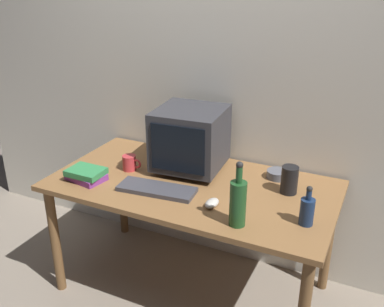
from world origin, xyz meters
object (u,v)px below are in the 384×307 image
object	(u,v)px
crt_monitor	(190,139)
bottle_tall	(238,202)
book_stack	(86,174)
mug	(130,163)
keyboard	(157,189)
cd_spindle	(277,174)
computer_mouse	(212,203)
metal_canister	(289,180)
bottle_short	(307,210)

from	to	relation	value
crt_monitor	bottle_tall	size ratio (longest dim) A/B	1.28
book_stack	crt_monitor	bearing A→B (deg)	39.69
book_stack	mug	bearing A→B (deg)	56.42
keyboard	cd_spindle	bearing A→B (deg)	33.12
computer_mouse	cd_spindle	distance (m)	0.50
keyboard	metal_canister	size ratio (longest dim) A/B	2.80
cd_spindle	metal_canister	size ratio (longest dim) A/B	0.80
keyboard	mug	size ratio (longest dim) A/B	3.50
bottle_short	metal_canister	world-z (taller)	bottle_short
keyboard	mug	bearing A→B (deg)	142.71
crt_monitor	cd_spindle	bearing A→B (deg)	11.71
computer_mouse	mug	distance (m)	0.64
crt_monitor	metal_canister	bearing A→B (deg)	-4.04
keyboard	bottle_tall	world-z (taller)	bottle_tall
book_stack	metal_canister	world-z (taller)	metal_canister
mug	metal_canister	size ratio (longest dim) A/B	0.80
computer_mouse	metal_canister	distance (m)	0.44
keyboard	metal_canister	bearing A→B (deg)	18.53
keyboard	mug	distance (m)	0.33
mug	bottle_tall	bearing A→B (deg)	-20.72
crt_monitor	computer_mouse	xyz separation A→B (m)	(0.29, -0.35, -0.17)
bottle_short	cd_spindle	distance (m)	0.49
computer_mouse	metal_canister	bearing A→B (deg)	49.34
metal_canister	cd_spindle	bearing A→B (deg)	124.73
computer_mouse	bottle_tall	size ratio (longest dim) A/B	0.31
crt_monitor	keyboard	size ratio (longest dim) A/B	0.98
bottle_short	bottle_tall	bearing A→B (deg)	-153.90
crt_monitor	computer_mouse	distance (m)	0.49
bottle_tall	book_stack	xyz separation A→B (m)	(-0.93, 0.07, -0.09)
keyboard	computer_mouse	bearing A→B (deg)	-9.34
keyboard	mug	xyz separation A→B (m)	(-0.28, 0.17, 0.03)
crt_monitor	book_stack	bearing A→B (deg)	-140.31
computer_mouse	cd_spindle	size ratio (longest dim) A/B	0.83
book_stack	bottle_tall	bearing A→B (deg)	-4.35
book_stack	metal_canister	size ratio (longest dim) A/B	1.53
metal_canister	book_stack	bearing A→B (deg)	-162.14
keyboard	computer_mouse	size ratio (longest dim) A/B	4.20
bottle_tall	metal_canister	world-z (taller)	bottle_tall
cd_spindle	metal_canister	xyz separation A→B (m)	(0.10, -0.15, 0.05)
bottle_tall	bottle_short	xyz separation A→B (m)	(0.29, 0.14, -0.05)
cd_spindle	metal_canister	bearing A→B (deg)	-55.27
bottle_tall	book_stack	world-z (taller)	bottle_tall
keyboard	computer_mouse	distance (m)	0.33
crt_monitor	book_stack	world-z (taller)	crt_monitor
metal_canister	bottle_tall	bearing A→B (deg)	-108.66
computer_mouse	book_stack	size ratio (longest dim) A/B	0.44
mug	metal_canister	world-z (taller)	metal_canister
mug	book_stack	bearing A→B (deg)	-123.58
crt_monitor	bottle_short	xyz separation A→B (m)	(0.75, -0.31, -0.12)
keyboard	book_stack	size ratio (longest dim) A/B	1.83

